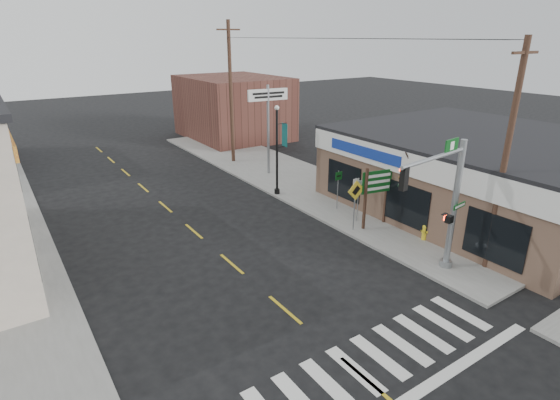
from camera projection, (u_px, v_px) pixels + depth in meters
ground at (365, 378)px, 12.38m from camera, size 140.00×140.00×0.00m
sidewalk_right at (322, 191)px, 27.15m from camera, size 6.00×38.00×0.13m
center_line at (232, 264)px, 18.59m from camera, size 0.12×56.00×0.01m
crosswalk at (355, 370)px, 12.69m from camera, size 11.00×2.20×0.01m
thrift_store at (482, 174)px, 23.91m from camera, size 12.00×14.00×4.00m
bldg_distant_right at (233, 107)px, 40.95m from camera, size 8.00×10.00×5.60m
traffic_signal_pole at (446, 195)px, 16.66m from camera, size 4.35×0.36×5.51m
guide_sign at (377, 188)px, 21.35m from camera, size 1.78×0.14×3.12m
fire_hydrant at (425, 231)px, 20.38m from camera, size 0.24×0.24×0.76m
ped_crossing_sign at (356, 196)px, 20.92m from camera, size 1.00×0.07×2.57m
lamp_post at (278, 144)px, 25.43m from camera, size 0.69×0.54×5.30m
dance_center_sign at (268, 107)px, 28.87m from camera, size 2.82×0.18×5.99m
bare_tree at (414, 156)px, 20.70m from camera, size 2.30×2.30×4.60m
shrub_front at (465, 240)px, 19.39m from camera, size 1.21×1.21×0.91m
shrub_back at (400, 204)px, 23.49m from camera, size 1.24×1.24×0.93m
utility_pole_near at (505, 159)px, 16.51m from camera, size 1.57×0.24×9.02m
utility_pole_far at (231, 92)px, 31.62m from camera, size 1.75×0.26×10.04m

